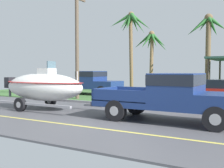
# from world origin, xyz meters

# --- Properties ---
(ground) EXTENTS (36.00, 22.00, 0.11)m
(ground) POSITION_xyz_m (0.00, 8.38, -0.01)
(ground) COLOR #4C4C51
(pickup_truck_towing) EXTENTS (5.66, 2.12, 1.81)m
(pickup_truck_towing) POSITION_xyz_m (1.38, 0.52, 1.01)
(pickup_truck_towing) COLOR navy
(pickup_truck_towing) RESTS_ON ground
(boat_on_trailer) EXTENTS (5.95, 2.26, 2.35)m
(boat_on_trailer) POSITION_xyz_m (-5.23, 0.52, 1.11)
(boat_on_trailer) COLOR gray
(boat_on_trailer) RESTS_ON ground
(parked_pickup_background) EXTENTS (5.61, 2.07, 1.86)m
(parked_pickup_background) POSITION_xyz_m (-7.58, 8.14, 1.04)
(parked_pickup_background) COLOR navy
(parked_pickup_background) RESTS_ON ground
(parked_sedan_far) EXTENTS (4.42, 1.91, 1.38)m
(parked_sedan_far) POSITION_xyz_m (1.73, 7.75, 0.67)
(parked_sedan_far) COLOR #B21E19
(parked_sedan_far) RESTS_ON ground
(palm_tree_near_left) EXTENTS (3.30, 2.90, 6.41)m
(palm_tree_near_left) POSITION_xyz_m (0.10, 13.33, 4.69)
(palm_tree_near_left) COLOR brown
(palm_tree_near_left) RESTS_ON ground
(palm_tree_near_right) EXTENTS (3.36, 2.70, 5.43)m
(palm_tree_near_right) POSITION_xyz_m (-4.70, 13.45, 4.02)
(palm_tree_near_right) COLOR brown
(palm_tree_near_right) RESTS_ON ground
(palm_tree_far_left) EXTENTS (3.40, 3.08, 6.77)m
(palm_tree_far_left) POSITION_xyz_m (-5.53, 11.03, 5.37)
(palm_tree_far_left) COLOR brown
(palm_tree_far_left) RESTS_ON ground
(utility_pole) EXTENTS (0.24, 1.80, 7.18)m
(utility_pole) POSITION_xyz_m (-6.54, 5.00, 3.74)
(utility_pole) COLOR brown
(utility_pole) RESTS_ON ground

